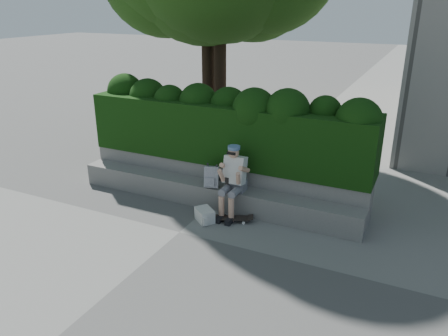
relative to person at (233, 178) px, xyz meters
The scene contains 8 objects.
ground 1.42m from the person, 117.83° to the right, with size 80.00×80.00×0.00m, color slate.
bench_ledge 0.79m from the person, 162.16° to the left, with size 6.00×0.45×0.45m, color gray.
planter_wall 0.94m from the person, 130.67° to the left, with size 6.00×0.50×0.75m, color gray.
hedge 1.21m from the person, 122.61° to the left, with size 6.00×1.00×1.20m, color black.
person is the anchor object (origin of this frame).
skateboard 0.75m from the person, 81.58° to the right, with size 0.84×0.49×0.09m.
backpack_plaid 0.52m from the person, behind, with size 0.28×0.15×0.41m, color silver.
backpack_ground 0.88m from the person, 126.26° to the right, with size 0.38×0.27×0.24m, color silver.
Camera 1 is at (3.70, -5.83, 3.86)m, focal length 35.00 mm.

